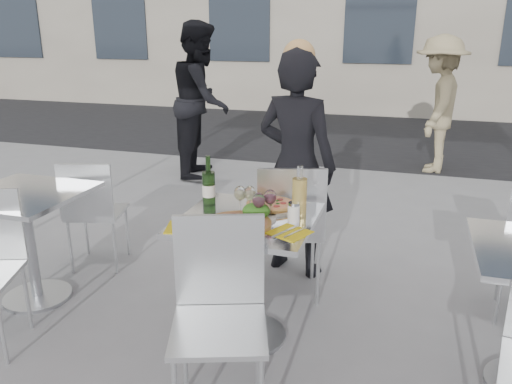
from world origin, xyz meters
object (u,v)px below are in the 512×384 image
(side_table_left, at_px, (27,223))
(wine_bottle, at_px, (209,187))
(pizza_near, at_px, (238,223))
(napkin_left, at_px, (184,227))
(salad_plate, at_px, (256,212))
(chair_far, at_px, (290,221))
(carafe, at_px, (299,197))
(wineglass_red_a, at_px, (259,201))
(woman_diner, at_px, (296,165))
(napkin_right, at_px, (290,232))
(pizza_far, at_px, (270,205))
(wineglass_white_b, at_px, (250,194))
(wineglass_white_a, at_px, (240,194))
(main_table, at_px, (248,253))
(pedestrian_a, at_px, (202,100))
(side_chair_lfar, at_px, (92,206))
(wineglass_red_b, at_px, (270,198))
(sugar_shaker, at_px, (294,212))
(chair_near, at_px, (219,301))
(pedestrian_b, at_px, (438,105))

(side_table_left, distance_m, wine_bottle, 1.27)
(pizza_near, bearing_deg, napkin_left, -156.43)
(salad_plate, bearing_deg, chair_far, 82.26)
(salad_plate, height_order, carafe, carafe)
(wine_bottle, xyz_separation_m, wineglass_red_a, (0.35, -0.16, -0.00))
(side_table_left, xyz_separation_m, woman_diner, (1.55, 0.95, 0.27))
(napkin_right, bearing_deg, pizza_far, 145.33)
(wineglass_white_b, bearing_deg, pizza_far, 53.36)
(wineglass_white_a, bearing_deg, napkin_right, -31.03)
(main_table, xyz_separation_m, carafe, (0.27, 0.09, 0.33))
(pedestrian_a, xyz_separation_m, wine_bottle, (1.37, -3.08, -0.06))
(woman_diner, distance_m, wine_bottle, 0.89)
(side_table_left, relative_size, side_chair_lfar, 0.89)
(side_chair_lfar, height_order, wineglass_red_b, wineglass_red_b)
(wine_bottle, height_order, napkin_left, wine_bottle)
(pizza_near, height_order, wineglass_white_b, wineglass_white_b)
(main_table, distance_m, sugar_shaker, 0.36)
(pedestrian_a, xyz_separation_m, wineglass_red_b, (1.76, -3.16, -0.07))
(main_table, height_order, pedestrian_a, pedestrian_a)
(pedestrian_a, bearing_deg, wineglass_red_b, -163.61)
(chair_far, xyz_separation_m, napkin_right, (0.15, -0.65, 0.20))
(wineglass_white_a, distance_m, napkin_right, 0.40)
(main_table, height_order, chair_far, chair_far)
(sugar_shaker, height_order, wineglass_white_a, wineglass_white_a)
(side_chair_lfar, height_order, wineglass_red_a, wineglass_red_a)
(side_chair_lfar, bearing_deg, wineglass_white_a, 145.25)
(wine_bottle, height_order, wineglass_white_b, wine_bottle)
(pizza_far, xyz_separation_m, wineglass_white_b, (-0.08, -0.11, 0.09))
(wine_bottle, bearing_deg, wineglass_red_b, -11.81)
(woman_diner, relative_size, wine_bottle, 5.50)
(chair_near, distance_m, side_chair_lfar, 1.76)
(side_table_left, bearing_deg, pizza_near, -4.75)
(wineglass_red_a, bearing_deg, main_table, 157.95)
(main_table, xyz_separation_m, chair_near, (0.04, -0.55, 0.01))
(pizza_far, distance_m, salad_plate, 0.19)
(chair_near, bearing_deg, main_table, 75.22)
(main_table, bearing_deg, chair_far, 76.91)
(napkin_right, bearing_deg, pedestrian_a, 144.54)
(woman_diner, bearing_deg, wineglass_white_a, 95.74)
(salad_plate, xyz_separation_m, wineglass_white_a, (-0.11, 0.06, 0.07))
(wine_bottle, xyz_separation_m, sugar_shaker, (0.53, -0.11, -0.06))
(pizza_far, xyz_separation_m, wine_bottle, (-0.35, -0.06, 0.10))
(wineglass_red_a, distance_m, wineglass_red_b, 0.08)
(side_chair_lfar, height_order, woman_diner, woman_diner)
(chair_far, xyz_separation_m, woman_diner, (-0.07, 0.44, 0.26))
(side_chair_lfar, xyz_separation_m, salad_plate, (1.42, -0.50, 0.28))
(wineglass_white_a, bearing_deg, main_table, -42.17)
(pedestrian_b, bearing_deg, main_table, -7.90)
(main_table, height_order, wine_bottle, wine_bottle)
(chair_far, relative_size, wineglass_red_a, 5.94)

